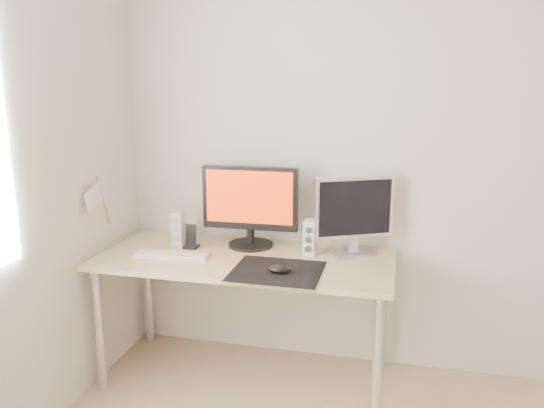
{
  "coord_description": "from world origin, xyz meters",
  "views": [
    {
      "loc": [
        -0.14,
        -1.25,
        1.65
      ],
      "look_at": [
        -0.8,
        1.48,
        1.01
      ],
      "focal_mm": 35.0,
      "sensor_mm": 36.0,
      "label": 1
    }
  ],
  "objects_px": {
    "second_monitor": "(354,212)",
    "keyboard": "(172,255)",
    "main_monitor": "(250,204)",
    "speaker_left": "(178,228)",
    "speaker_right": "(310,237)",
    "phone_dock": "(191,241)",
    "mouse": "(280,269)",
    "desk": "(245,270)"
  },
  "relations": [
    {
      "from": "second_monitor",
      "to": "keyboard",
      "type": "bearing_deg",
      "value": -164.01
    },
    {
      "from": "main_monitor",
      "to": "speaker_left",
      "type": "xyz_separation_m",
      "value": [
        -0.42,
        -0.06,
        -0.16
      ]
    },
    {
      "from": "main_monitor",
      "to": "second_monitor",
      "type": "relative_size",
      "value": 1.27
    },
    {
      "from": "main_monitor",
      "to": "speaker_left",
      "type": "relative_size",
      "value": 2.81
    },
    {
      "from": "speaker_right",
      "to": "phone_dock",
      "type": "relative_size",
      "value": 1.4
    },
    {
      "from": "mouse",
      "to": "main_monitor",
      "type": "height_order",
      "value": "main_monitor"
    },
    {
      "from": "desk",
      "to": "second_monitor",
      "type": "distance_m",
      "value": 0.67
    },
    {
      "from": "mouse",
      "to": "speaker_left",
      "type": "xyz_separation_m",
      "value": [
        -0.68,
        0.34,
        0.07
      ]
    },
    {
      "from": "main_monitor",
      "to": "phone_dock",
      "type": "height_order",
      "value": "main_monitor"
    },
    {
      "from": "desk",
      "to": "mouse",
      "type": "bearing_deg",
      "value": -41.13
    },
    {
      "from": "second_monitor",
      "to": "main_monitor",
      "type": "bearing_deg",
      "value": -179.8
    },
    {
      "from": "speaker_left",
      "to": "phone_dock",
      "type": "distance_m",
      "value": 0.13
    },
    {
      "from": "speaker_left",
      "to": "desk",
      "type": "bearing_deg",
      "value": -16.48
    },
    {
      "from": "speaker_right",
      "to": "keyboard",
      "type": "height_order",
      "value": "speaker_right"
    },
    {
      "from": "mouse",
      "to": "phone_dock",
      "type": "bearing_deg",
      "value": 153.76
    },
    {
      "from": "keyboard",
      "to": "phone_dock",
      "type": "xyz_separation_m",
      "value": [
        0.05,
        0.16,
        0.03
      ]
    },
    {
      "from": "mouse",
      "to": "second_monitor",
      "type": "relative_size",
      "value": 0.27
    },
    {
      "from": "mouse",
      "to": "keyboard",
      "type": "height_order",
      "value": "mouse"
    },
    {
      "from": "second_monitor",
      "to": "speaker_left",
      "type": "distance_m",
      "value": 1.02
    },
    {
      "from": "speaker_right",
      "to": "keyboard",
      "type": "xyz_separation_m",
      "value": [
        -0.72,
        -0.2,
        -0.09
      ]
    },
    {
      "from": "mouse",
      "to": "desk",
      "type": "xyz_separation_m",
      "value": [
        -0.24,
        0.21,
        -0.1
      ]
    },
    {
      "from": "mouse",
      "to": "speaker_left",
      "type": "bearing_deg",
      "value": 153.47
    },
    {
      "from": "second_monitor",
      "to": "speaker_left",
      "type": "bearing_deg",
      "value": -176.61
    },
    {
      "from": "main_monitor",
      "to": "second_monitor",
      "type": "distance_m",
      "value": 0.59
    },
    {
      "from": "desk",
      "to": "speaker_left",
      "type": "height_order",
      "value": "speaker_left"
    },
    {
      "from": "desk",
      "to": "speaker_right",
      "type": "relative_size",
      "value": 8.15
    },
    {
      "from": "mouse",
      "to": "second_monitor",
      "type": "xyz_separation_m",
      "value": [
        0.32,
        0.4,
        0.22
      ]
    },
    {
      "from": "main_monitor",
      "to": "keyboard",
      "type": "height_order",
      "value": "main_monitor"
    },
    {
      "from": "mouse",
      "to": "keyboard",
      "type": "distance_m",
      "value": 0.64
    },
    {
      "from": "phone_dock",
      "to": "second_monitor",
      "type": "bearing_deg",
      "value": 7.07
    },
    {
      "from": "speaker_left",
      "to": "main_monitor",
      "type": "bearing_deg",
      "value": 7.8
    },
    {
      "from": "speaker_left",
      "to": "phone_dock",
      "type": "bearing_deg",
      "value": -28.24
    },
    {
      "from": "speaker_left",
      "to": "phone_dock",
      "type": "relative_size",
      "value": 1.4
    },
    {
      "from": "desk",
      "to": "speaker_right",
      "type": "bearing_deg",
      "value": 19.97
    },
    {
      "from": "keyboard",
      "to": "speaker_left",
      "type": "bearing_deg",
      "value": 103.65
    },
    {
      "from": "phone_dock",
      "to": "speaker_right",
      "type": "bearing_deg",
      "value": 3.65
    },
    {
      "from": "desk",
      "to": "phone_dock",
      "type": "distance_m",
      "value": 0.37
    },
    {
      "from": "speaker_right",
      "to": "phone_dock",
      "type": "height_order",
      "value": "speaker_right"
    },
    {
      "from": "main_monitor",
      "to": "keyboard",
      "type": "xyz_separation_m",
      "value": [
        -0.37,
        -0.27,
        -0.25
      ]
    },
    {
      "from": "keyboard",
      "to": "phone_dock",
      "type": "bearing_deg",
      "value": 73.79
    },
    {
      "from": "main_monitor",
      "to": "second_monitor",
      "type": "bearing_deg",
      "value": 0.2
    },
    {
      "from": "speaker_right",
      "to": "desk",
      "type": "bearing_deg",
      "value": -160.03
    }
  ]
}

